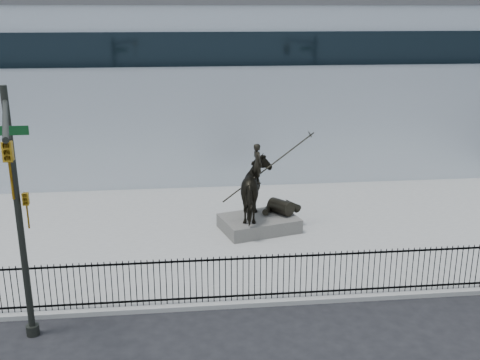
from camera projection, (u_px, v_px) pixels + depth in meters
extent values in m
plane|color=black|center=(279.00, 324.00, 16.35)|extent=(120.00, 120.00, 0.00)
cube|color=gray|center=(249.00, 231.00, 22.99)|extent=(30.00, 12.00, 0.15)
cube|color=silver|center=(223.00, 84.00, 34.08)|extent=(44.00, 14.00, 9.00)
cube|color=black|center=(272.00, 294.00, 17.46)|extent=(22.00, 0.05, 0.05)
cube|color=black|center=(273.00, 257.00, 17.09)|extent=(22.00, 0.05, 0.05)
cube|color=black|center=(273.00, 276.00, 17.28)|extent=(22.00, 0.03, 1.50)
cube|color=#4F4C48|center=(259.00, 223.00, 22.89)|extent=(3.41, 2.76, 0.56)
imported|color=black|center=(259.00, 189.00, 22.47)|extent=(2.56, 2.80, 2.37)
imported|color=black|center=(257.00, 163.00, 22.12)|extent=(0.52, 0.66, 1.60)
cylinder|color=black|center=(267.00, 168.00, 22.34)|extent=(3.69, 1.06, 2.41)
cylinder|color=black|center=(33.00, 330.00, 15.77)|extent=(0.36, 0.36, 0.30)
cylinder|color=black|center=(19.00, 218.00, 14.80)|extent=(0.18, 0.18, 7.00)
cylinder|color=black|center=(5.00, 116.00, 11.94)|extent=(1.47, 4.84, 0.12)
imported|color=#B48214|center=(10.00, 171.00, 10.16)|extent=(0.18, 0.22, 1.10)
imported|color=#B48214|center=(27.00, 211.00, 14.76)|extent=(0.16, 0.20, 1.00)
cube|color=#0C3F19|center=(9.00, 131.00, 12.94)|extent=(0.90, 0.03, 0.22)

